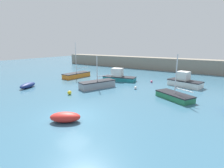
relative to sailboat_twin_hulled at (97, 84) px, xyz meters
The scene contains 12 objects.
ground_plane 9.85m from the sailboat_twin_hulled, 64.19° to the right, with size 120.00×120.00×0.20m, color #38667F.
harbor_breakwater 22.72m from the sailboat_twin_hulled, 79.13° to the left, with size 61.73×3.36×2.84m, color gray.
sailboat_twin_hulled is the anchor object (origin of this frame).
sailboat_short_mast 10.33m from the sailboat_twin_hulled, ahead, with size 4.53×3.57×4.93m.
motorboat_with_cabin 12.48m from the sailboat_twin_hulled, 37.83° to the left, with size 4.98×3.09×2.13m.
sailboat_tall_mast 9.02m from the sailboat_twin_hulled, 153.18° to the left, with size 2.24×5.55×6.28m.
open_tender_yellow 9.76m from the sailboat_twin_hulled, 146.86° to the right, with size 2.12×3.12×0.68m.
fishing_dinghy_green 11.08m from the sailboat_twin_hulled, 64.70° to the right, with size 2.61×2.27×0.78m.
motorboat_grey_hull 5.91m from the sailboat_twin_hulled, 91.39° to the left, with size 5.63×2.83×2.07m.
mooring_buoy_pink 8.98m from the sailboat_twin_hulled, 55.98° to the left, with size 0.37×0.37×0.37m, color #EA668C.
mooring_buoy_white 5.28m from the sailboat_twin_hulled, 24.84° to the left, with size 0.40×0.40×0.40m, color white.
mooring_buoy_yellow 4.59m from the sailboat_twin_hulled, 98.72° to the right, with size 0.49×0.49×0.49m, color yellow.
Camera 1 is at (10.52, -9.70, 5.93)m, focal length 28.00 mm.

